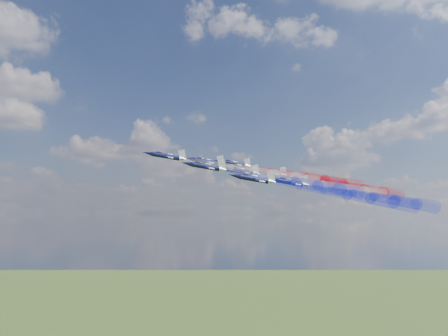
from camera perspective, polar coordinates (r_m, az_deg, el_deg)
jet_lead at (r=134.78m, az=-6.70°, el=1.37°), size 15.39×14.42×7.05m
trail_lead at (r=137.58m, az=3.40°, el=-0.36°), size 36.23×20.42×10.60m
jet_inner_left at (r=128.05m, az=-2.12°, el=0.16°), size 15.39×14.42×7.05m
trail_inner_left at (r=132.92m, az=8.28°, el=-1.60°), size 36.23×20.42×10.60m
jet_inner_right at (r=145.48m, az=-2.06°, el=0.76°), size 15.39×14.42×7.05m
trail_inner_right at (r=150.07m, az=7.14°, el=-0.82°), size 36.23×20.42×10.60m
jet_outer_left at (r=121.16m, az=3.53°, el=-1.28°), size 15.39×14.42×7.05m
trail_outer_left at (r=128.48m, az=14.14°, el=-3.02°), size 36.23×20.42×10.60m
jet_center_third at (r=138.33m, az=1.96°, el=-0.36°), size 15.39×14.42×7.05m
trail_center_third at (r=144.70m, az=11.41°, el=-1.96°), size 36.23×20.42×10.60m
jet_outer_right at (r=156.33m, az=1.19°, el=0.50°), size 15.39×14.42×7.05m
trail_outer_right at (r=162.11m, az=9.63°, el=-0.96°), size 36.23×20.42×10.60m
jet_rear_left at (r=133.20m, az=7.65°, el=-1.66°), size 15.39×14.42×7.05m
trail_rear_left at (r=141.94m, az=17.07°, el=-3.20°), size 36.23×20.42×10.60m
jet_rear_right at (r=150.05m, az=5.35°, el=-0.56°), size 15.39×14.42×7.05m
trail_rear_right at (r=157.62m, az=13.91°, el=-2.02°), size 36.23×20.42×10.60m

